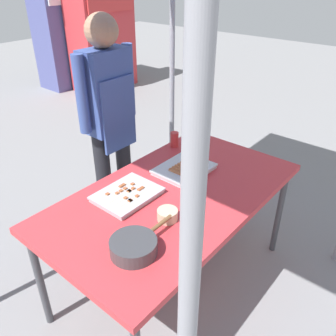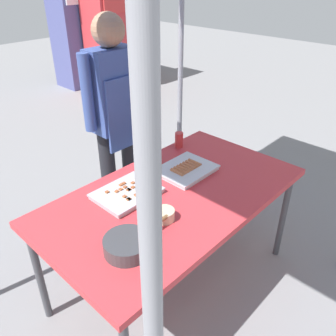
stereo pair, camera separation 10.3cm
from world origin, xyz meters
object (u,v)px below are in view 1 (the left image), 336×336
object	(u,v)px
condiment_bowl	(167,215)
vendor_woman	(109,111)
neighbor_stall_left	(102,34)
neighbor_stall_right	(65,28)
tray_meat_skewers	(127,195)
drink_cup_near_edge	(174,139)
cooking_wok	(134,246)
tray_grilled_sausages	(184,169)
stall_table	(174,200)

from	to	relation	value
condiment_bowl	vendor_woman	xyz separation A→B (m)	(0.46, 0.94, 0.21)
neighbor_stall_left	neighbor_stall_right	world-z (taller)	neighbor_stall_right
tray_meat_skewers	drink_cup_near_edge	world-z (taller)	drink_cup_near_edge
tray_meat_skewers	condiment_bowl	xyz separation A→B (m)	(-0.01, -0.31, 0.01)
cooking_wok	drink_cup_near_edge	world-z (taller)	drink_cup_near_edge
tray_grilled_sausages	vendor_woman	bearing A→B (deg)	89.47
condiment_bowl	neighbor_stall_left	world-z (taller)	neighbor_stall_left
tray_meat_skewers	cooking_wok	bearing A→B (deg)	-130.33
vendor_woman	neighbor_stall_right	world-z (taller)	neighbor_stall_right
tray_meat_skewers	neighbor_stall_left	distance (m)	4.63
tray_meat_skewers	neighbor_stall_right	world-z (taller)	neighbor_stall_right
tray_grilled_sausages	drink_cup_near_edge	distance (m)	0.37
cooking_wok	neighbor_stall_left	bearing A→B (deg)	50.76
tray_grilled_sausages	neighbor_stall_right	size ratio (longest dim) A/B	0.19
vendor_woman	tray_grilled_sausages	bearing A→B (deg)	89.47
stall_table	drink_cup_near_edge	world-z (taller)	drink_cup_near_edge
drink_cup_near_edge	neighbor_stall_right	distance (m)	4.43
tray_meat_skewers	condiment_bowl	bearing A→B (deg)	-91.28
tray_grilled_sausages	neighbor_stall_left	distance (m)	4.42
stall_table	cooking_wok	xyz separation A→B (m)	(-0.51, -0.17, 0.09)
neighbor_stall_left	neighbor_stall_right	bearing A→B (deg)	115.71
condiment_bowl	drink_cup_near_edge	size ratio (longest dim) A/B	1.00
tray_grilled_sausages	stall_table	bearing A→B (deg)	-155.47
tray_meat_skewers	condiment_bowl	distance (m)	0.31
condiment_bowl	neighbor_stall_left	xyz separation A→B (m)	(2.93, 3.90, 0.13)
tray_grilled_sausages	vendor_woman	world-z (taller)	vendor_woman
tray_grilled_sausages	neighbor_stall_right	bearing A→B (deg)	62.83
tray_meat_skewers	drink_cup_near_edge	size ratio (longest dim) A/B	3.25
stall_table	tray_meat_skewers	world-z (taller)	tray_meat_skewers
stall_table	condiment_bowl	xyz separation A→B (m)	(-0.22, -0.13, 0.08)
cooking_wok	condiment_bowl	size ratio (longest dim) A/B	3.48
drink_cup_near_edge	vendor_woman	world-z (taller)	vendor_woman
condiment_bowl	drink_cup_near_edge	bearing A→B (deg)	36.57
stall_table	neighbor_stall_right	xyz separation A→B (m)	(2.42, 4.37, 0.27)
tray_grilled_sausages	neighbor_stall_left	size ratio (longest dim) A/B	0.20
neighbor_stall_left	neighbor_stall_right	size ratio (longest dim) A/B	0.93
stall_table	vendor_woman	distance (m)	0.90
cooking_wok	neighbor_stall_right	size ratio (longest dim) A/B	0.20
drink_cup_near_edge	neighbor_stall_right	world-z (taller)	neighbor_stall_right
tray_grilled_sausages	tray_meat_skewers	bearing A→B (deg)	170.38
vendor_woman	neighbor_stall_right	distance (m)	4.17
stall_table	neighbor_stall_right	distance (m)	5.00
vendor_woman	neighbor_stall_right	size ratio (longest dim) A/B	0.86
stall_table	drink_cup_near_edge	xyz separation A→B (m)	(0.47, 0.38, 0.11)
stall_table	tray_grilled_sausages	size ratio (longest dim) A/B	4.47
tray_grilled_sausages	cooking_wok	distance (m)	0.79
cooking_wok	condiment_bowl	xyz separation A→B (m)	(0.29, 0.04, -0.01)
stall_table	neighbor_stall_right	size ratio (longest dim) A/B	0.83
tray_meat_skewers	neighbor_stall_left	world-z (taller)	neighbor_stall_left
tray_grilled_sausages	condiment_bowl	bearing A→B (deg)	-152.41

